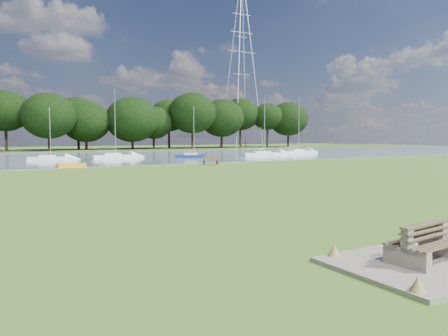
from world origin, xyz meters
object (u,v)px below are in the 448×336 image
riverbank_bench (211,160)px  sailboat_0 (193,155)px  sailboat_3 (50,157)px  kayak (72,165)px  sailboat_7 (298,151)px  pylon (242,52)px  sailboat_5 (264,153)px  bench_pair (425,245)px  sailboat_4 (115,155)px

riverbank_bench → sailboat_0: (4.26, 12.86, -0.06)m
sailboat_3 → kayak: bearing=-72.1°
sailboat_3 → sailboat_7: sailboat_7 is taller
riverbank_bench → sailboat_0: 13.55m
pylon → sailboat_0: size_ratio=5.41×
sailboat_5 → sailboat_7: sailboat_7 is taller
bench_pair → sailboat_3: sailboat_3 is taller
riverbank_bench → bench_pair: bearing=-99.1°
sailboat_3 → sailboat_5: size_ratio=0.70×
bench_pair → riverbank_bench: bearing=63.5°
bench_pair → sailboat_4: bearing=75.8°
riverbank_bench → sailboat_5: size_ratio=0.19×
sailboat_4 → riverbank_bench: bearing=-71.7°
riverbank_bench → kayak: riverbank_bench is taller
riverbank_bench → pylon: bearing=66.0°
sailboat_0 → sailboat_5: sailboat_5 is taller
bench_pair → sailboat_7: size_ratio=0.21×
pylon → sailboat_3: bearing=-145.1°
sailboat_0 → sailboat_3: sailboat_0 is taller
riverbank_bench → sailboat_5: 20.70m
pylon → sailboat_7: pylon is taller
riverbank_bench → sailboat_4: 17.10m
bench_pair → sailboat_0: sailboat_0 is taller
sailboat_5 → sailboat_7: (8.39, 2.22, 0.06)m
bench_pair → sailboat_5: 54.81m
sailboat_4 → kayak: bearing=-123.2°
riverbank_bench → sailboat_3: bearing=141.2°
riverbank_bench → sailboat_4: (-5.44, 16.21, -0.00)m
sailboat_0 → sailboat_5: bearing=22.0°
riverbank_bench → sailboat_4: bearing=119.9°
sailboat_5 → sailboat_7: size_ratio=0.98×
kayak → sailboat_5: 30.48m
sailboat_7 → sailboat_0: bearing=-178.2°
pylon → sailboat_5: (-19.65, -37.22, -22.77)m
bench_pair → sailboat_5: sailboat_5 is taller
sailboat_3 → sailboat_4: size_ratio=0.71×
riverbank_bench → pylon: size_ratio=0.05×
kayak → riverbank_bench: bearing=-21.8°
riverbank_bench → sailboat_7: bearing=43.4°
riverbank_bench → sailboat_3: 20.93m
sailboat_5 → bench_pair: bearing=-115.2°
pylon → sailboat_0: (-31.41, -37.47, -22.80)m
pylon → sailboat_0: 53.95m
bench_pair → sailboat_0: (16.81, 46.53, -0.04)m
sailboat_3 → pylon: bearing=51.6°
riverbank_bench → sailboat_3: (-13.42, 16.06, -0.07)m
riverbank_bench → sailboat_0: sailboat_0 is taller
sailboat_0 → sailboat_7: (20.16, 2.47, 0.08)m
bench_pair → sailboat_7: sailboat_7 is taller
sailboat_0 → sailboat_4: size_ratio=0.77×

